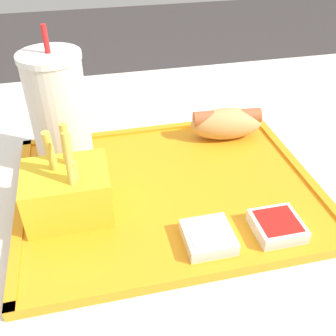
{
  "coord_description": "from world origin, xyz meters",
  "views": [
    {
      "loc": [
        -0.11,
        -0.38,
        1.08
      ],
      "look_at": [
        -0.02,
        0.02,
        0.78
      ],
      "focal_mm": 42.0,
      "sensor_mm": 36.0,
      "label": 1
    }
  ],
  "objects_px": {
    "hot_dog_far": "(227,123)",
    "sauce_cup_mayo": "(212,236)",
    "fries_carton": "(68,193)",
    "sauce_cup_ketchup": "(277,226)",
    "soda_cup": "(58,109)"
  },
  "relations": [
    {
      "from": "hot_dog_far",
      "to": "fries_carton",
      "type": "bearing_deg",
      "value": -152.65
    },
    {
      "from": "fries_carton",
      "to": "sauce_cup_ketchup",
      "type": "relative_size",
      "value": 2.22
    },
    {
      "from": "hot_dog_far",
      "to": "fries_carton",
      "type": "xyz_separation_m",
      "value": [
        -0.24,
        -0.13,
        0.01
      ]
    },
    {
      "from": "fries_carton",
      "to": "sauce_cup_ketchup",
      "type": "distance_m",
      "value": 0.25
    },
    {
      "from": "soda_cup",
      "to": "hot_dog_far",
      "type": "bearing_deg",
      "value": 0.03
    },
    {
      "from": "sauce_cup_mayo",
      "to": "sauce_cup_ketchup",
      "type": "bearing_deg",
      "value": -0.95
    },
    {
      "from": "hot_dog_far",
      "to": "sauce_cup_mayo",
      "type": "bearing_deg",
      "value": -113.49
    },
    {
      "from": "hot_dog_far",
      "to": "soda_cup",
      "type": "bearing_deg",
      "value": -179.97
    },
    {
      "from": "sauce_cup_mayo",
      "to": "sauce_cup_ketchup",
      "type": "relative_size",
      "value": 1.0
    },
    {
      "from": "hot_dog_far",
      "to": "sauce_cup_ketchup",
      "type": "height_order",
      "value": "hot_dog_far"
    },
    {
      "from": "fries_carton",
      "to": "sauce_cup_ketchup",
      "type": "xyz_separation_m",
      "value": [
        0.23,
        -0.08,
        -0.02
      ]
    },
    {
      "from": "fries_carton",
      "to": "hot_dog_far",
      "type": "bearing_deg",
      "value": 27.35
    },
    {
      "from": "soda_cup",
      "to": "hot_dog_far",
      "type": "distance_m",
      "value": 0.25
    },
    {
      "from": "soda_cup",
      "to": "sauce_cup_ketchup",
      "type": "bearing_deg",
      "value": -41.94
    },
    {
      "from": "fries_carton",
      "to": "sauce_cup_mayo",
      "type": "relative_size",
      "value": 2.22
    }
  ]
}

